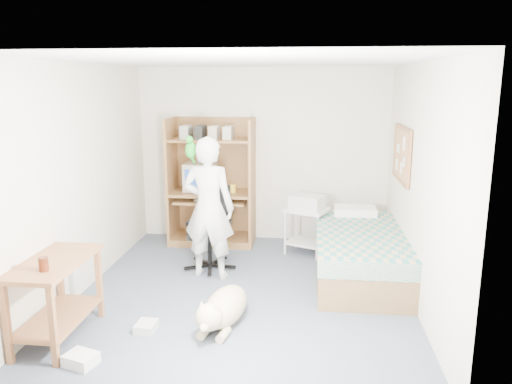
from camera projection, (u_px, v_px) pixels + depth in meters
The scene contains 21 objects.
floor at pixel (245, 292), 5.57m from camera, with size 4.00×4.00×0.00m, color #485261.
wall_back at pixel (263, 155), 7.24m from camera, with size 3.60×0.02×2.50m, color beige.
wall_right at pixel (419, 186), 5.11m from camera, with size 0.02×4.00×2.50m, color beige.
wall_left at pixel (83, 179), 5.49m from camera, with size 0.02×4.00×2.50m, color beige.
ceiling at pixel (244, 61), 5.03m from camera, with size 3.60×4.00×0.02m, color white.
computer_hutch at pixel (212, 187), 7.15m from camera, with size 1.20×0.63×1.80m.
bed at pixel (359, 253), 5.97m from camera, with size 1.02×2.02×0.66m.
side_desk at pixel (56, 287), 4.46m from camera, with size 0.50×1.00×0.75m.
corkboard at pixel (402, 154), 5.94m from camera, with size 0.04×0.94×0.66m.
office_chair at pixel (211, 239), 6.26m from camera, with size 0.57×0.57×1.02m.
person at pixel (209, 208), 5.85m from camera, with size 0.62×0.40×1.69m, color silver.
parrot at pixel (191, 148), 5.74m from camera, with size 0.12×0.22×0.34m.
dog at pixel (223, 308), 4.77m from camera, with size 0.48×1.09×0.41m.
printer_cart at pixel (307, 224), 6.73m from camera, with size 0.65×0.60×0.63m.
printer at pixel (307, 202), 6.66m from camera, with size 0.42×0.32×0.18m, color beige.
crt_monitor at pixel (200, 176), 7.15m from camera, with size 0.43×0.46×0.39m.
keyboard at pixel (211, 199), 7.03m from camera, with size 0.45×0.16×0.03m, color beige.
pencil_cup at pixel (233, 189), 7.03m from camera, with size 0.08×0.08×0.12m, color gold.
drink_glass at pixel (44, 264), 4.15m from camera, with size 0.08×0.08×0.12m, color #43180A.
floor_box_a at pixel (81, 359), 4.12m from camera, with size 0.25×0.20×0.10m, color white.
floor_box_b at pixel (146, 327), 4.69m from camera, with size 0.18×0.22×0.08m, color beige.
Camera 1 is at (0.69, -5.15, 2.30)m, focal length 35.00 mm.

